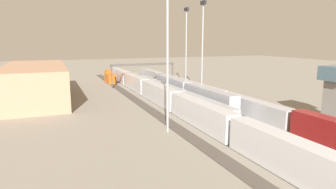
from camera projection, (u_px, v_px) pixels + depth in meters
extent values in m
plane|color=gray|center=(169.00, 98.00, 87.51)|extent=(400.00, 400.00, 0.00)
cube|color=#4C443D|center=(198.00, 96.00, 91.22)|extent=(140.00, 2.80, 0.12)
cube|color=#4C443D|center=(183.00, 97.00, 89.36)|extent=(140.00, 2.80, 0.12)
cube|color=#3D3833|center=(169.00, 98.00, 87.50)|extent=(140.00, 2.80, 0.12)
cube|color=#4C443D|center=(153.00, 99.00, 85.64)|extent=(140.00, 2.80, 0.12)
cube|color=#4C443D|center=(137.00, 101.00, 83.78)|extent=(140.00, 2.80, 0.12)
cube|color=#A8AAB2|center=(209.00, 98.00, 74.85)|extent=(23.00, 3.00, 5.00)
cube|color=#A8AAB2|center=(172.00, 85.00, 96.87)|extent=(23.00, 3.00, 5.00)
cube|color=#D85914|center=(110.00, 78.00, 119.46)|extent=(10.00, 3.00, 3.60)
cube|color=#D85914|center=(109.00, 72.00, 121.73)|extent=(3.00, 2.70, 1.40)
cube|color=silver|center=(292.00, 158.00, 36.53)|extent=(23.00, 3.00, 5.00)
cube|color=silver|center=(200.00, 114.00, 58.55)|extent=(23.00, 3.00, 5.00)
cube|color=silver|center=(159.00, 94.00, 80.57)|extent=(23.00, 3.00, 5.00)
cube|color=silver|center=(135.00, 82.00, 102.59)|extent=(23.00, 3.00, 5.00)
cube|color=silver|center=(120.00, 75.00, 124.60)|extent=(23.00, 3.00, 5.00)
cube|color=#B7BABF|center=(253.00, 108.00, 66.24)|extent=(23.00, 3.00, 3.80)
cube|color=#B7BABF|center=(202.00, 91.00, 88.26)|extent=(23.00, 3.00, 3.80)
cube|color=#B7BABF|center=(172.00, 81.00, 110.28)|extent=(23.00, 3.00, 3.80)
cube|color=#B7BABF|center=(151.00, 74.00, 132.30)|extent=(23.00, 3.00, 3.80)
cube|color=#A8AAB2|center=(205.00, 107.00, 66.82)|extent=(23.00, 3.00, 3.80)
cube|color=#285193|center=(205.00, 107.00, 66.81)|extent=(22.40, 3.06, 0.36)
cube|color=#A8AAB2|center=(166.00, 91.00, 88.84)|extent=(23.00, 3.00, 3.80)
cube|color=#285193|center=(166.00, 92.00, 88.88)|extent=(22.40, 3.06, 0.36)
cube|color=#A8AAB2|center=(143.00, 81.00, 110.86)|extent=(23.00, 3.00, 3.80)
cube|color=#285193|center=(143.00, 81.00, 110.84)|extent=(22.40, 3.06, 0.36)
cylinder|color=#9EA0A5|center=(202.00, 51.00, 91.18)|extent=(0.44, 0.44, 28.21)
cube|color=#262628|center=(203.00, 3.00, 88.48)|extent=(2.80, 0.70, 1.20)
cylinder|color=#9EA0A5|center=(168.00, 62.00, 52.93)|extent=(0.44, 0.44, 26.81)
cylinder|color=#9EA0A5|center=(186.00, 50.00, 104.81)|extent=(0.44, 0.44, 27.68)
cube|color=#262628|center=(187.00, 9.00, 102.15)|extent=(2.80, 0.70, 1.20)
cylinder|color=#4C4742|center=(172.00, 75.00, 114.35)|extent=(0.50, 0.50, 8.00)
cylinder|color=#4C4742|center=(112.00, 77.00, 105.35)|extent=(0.50, 0.50, 8.00)
cube|color=#4C4742|center=(143.00, 64.00, 109.04)|extent=(0.70, 25.00, 0.80)
cube|color=tan|center=(36.00, 82.00, 85.73)|extent=(45.35, 16.69, 10.15)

